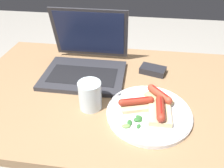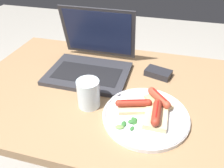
{
  "view_description": "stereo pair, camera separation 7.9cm",
  "coord_description": "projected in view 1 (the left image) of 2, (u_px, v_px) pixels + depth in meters",
  "views": [
    {
      "loc": [
        0.11,
        -0.68,
        1.23
      ],
      "look_at": [
        0.02,
        -0.05,
        0.77
      ],
      "focal_mm": 35.0,
      "sensor_mm": 36.0,
      "label": 1
    },
    {
      "loc": [
        0.19,
        -0.67,
        1.23
      ],
      "look_at": [
        0.02,
        -0.05,
        0.77
      ],
      "focal_mm": 35.0,
      "sensor_mm": 36.0,
      "label": 2
    }
  ],
  "objects": [
    {
      "name": "desk",
      "position": [
        108.0,
        103.0,
        0.91
      ],
      "size": [
        1.13,
        0.72,
        0.71
      ],
      "color": "#93704C",
      "rests_on": "ground_plane"
    },
    {
      "name": "drinking_glass",
      "position": [
        90.0,
        95.0,
        0.75
      ],
      "size": [
        0.08,
        0.08,
        0.1
      ],
      "color": "silver",
      "rests_on": "desk"
    },
    {
      "name": "salad_pile",
      "position": [
        134.0,
        122.0,
        0.69
      ],
      "size": [
        0.07,
        0.07,
        0.01
      ],
      "color": "#2D662D",
      "rests_on": "plate"
    },
    {
      "name": "sausage_toast_left",
      "position": [
        136.0,
        103.0,
        0.75
      ],
      "size": [
        0.12,
        0.09,
        0.04
      ],
      "rotation": [
        0.0,
        0.0,
        3.44
      ],
      "color": "#D6B784",
      "rests_on": "plate"
    },
    {
      "name": "plate",
      "position": [
        149.0,
        112.0,
        0.74
      ],
      "size": [
        0.29,
        0.29,
        0.02
      ],
      "color": "silver",
      "rests_on": "desk"
    },
    {
      "name": "external_drive",
      "position": [
        153.0,
        70.0,
        0.95
      ],
      "size": [
        0.12,
        0.09,
        0.03
      ],
      "rotation": [
        0.0,
        0.0,
        -0.28
      ],
      "color": "#232328",
      "rests_on": "desk"
    },
    {
      "name": "sausage_toast_middle",
      "position": [
        160.0,
        111.0,
        0.71
      ],
      "size": [
        0.07,
        0.12,
        0.05
      ],
      "rotation": [
        0.0,
        0.0,
        1.58
      ],
      "color": "#D6B784",
      "rests_on": "plate"
    },
    {
      "name": "sausage_toast_right",
      "position": [
        159.0,
        96.0,
        0.77
      ],
      "size": [
        0.11,
        0.11,
        0.04
      ],
      "rotation": [
        0.0,
        0.0,
        5.44
      ],
      "color": "tan",
      "rests_on": "plate"
    },
    {
      "name": "laptop",
      "position": [
        86.0,
        63.0,
        0.94
      ],
      "size": [
        0.34,
        0.3,
        0.25
      ],
      "color": "#2D2D33",
      "rests_on": "desk"
    }
  ]
}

